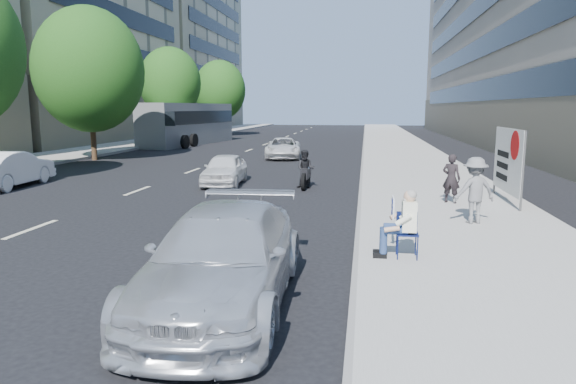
% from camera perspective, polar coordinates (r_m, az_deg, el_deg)
% --- Properties ---
extents(ground, '(160.00, 160.00, 0.00)m').
position_cam_1_polar(ground, '(9.81, -1.09, -8.20)').
color(ground, black).
rests_on(ground, ground).
extents(near_sidewalk, '(5.00, 120.00, 0.15)m').
position_cam_1_polar(near_sidewalk, '(29.46, 13.26, 3.49)').
color(near_sidewalk, '#9F9B95').
rests_on(near_sidewalk, ground).
extents(far_sidewalk, '(4.50, 120.00, 0.15)m').
position_cam_1_polar(far_sidewalk, '(34.61, -23.50, 3.80)').
color(far_sidewalk, '#9F9B95').
rests_on(far_sidewalk, ground).
extents(far_bldg_north, '(22.00, 28.00, 28.00)m').
position_cam_1_polar(far_bldg_north, '(78.69, -15.91, 17.08)').
color(far_bldg_north, '#C2B691').
rests_on(far_bldg_north, ground).
extents(tree_far_c, '(6.00, 6.00, 8.47)m').
position_cam_1_polar(tree_far_c, '(31.28, -21.22, 12.52)').
color(tree_far_c, '#382616').
rests_on(tree_far_c, ground).
extents(tree_far_d, '(4.80, 4.80, 7.65)m').
position_cam_1_polar(tree_far_d, '(42.14, -12.98, 11.75)').
color(tree_far_d, '#382616').
rests_on(tree_far_d, ground).
extents(tree_far_e, '(5.40, 5.40, 7.89)m').
position_cam_1_polar(tree_far_e, '(55.40, -7.59, 11.16)').
color(tree_far_e, '#382616').
rests_on(tree_far_e, ground).
extents(seated_protester, '(0.83, 1.12, 1.31)m').
position_cam_1_polar(seated_protester, '(9.91, 12.51, -3.03)').
color(seated_protester, '#121C50').
rests_on(seated_protester, near_sidewalk).
extents(jogger, '(1.18, 0.89, 1.63)m').
position_cam_1_polar(jogger, '(13.33, 20.02, 0.18)').
color(jogger, slate).
rests_on(jogger, near_sidewalk).
extents(pedestrian_woman, '(0.63, 0.55, 1.46)m').
position_cam_1_polar(pedestrian_woman, '(15.98, 17.68, 1.44)').
color(pedestrian_woman, black).
rests_on(pedestrian_woman, near_sidewalk).
extents(protest_banner, '(0.08, 3.06, 2.20)m').
position_cam_1_polar(protest_banner, '(16.72, 23.24, 3.25)').
color(protest_banner, '#4C4C4C').
rests_on(protest_banner, near_sidewalk).
extents(parked_sedan, '(2.23, 5.06, 1.45)m').
position_cam_1_polar(parked_sedan, '(7.84, -7.22, -7.29)').
color(parked_sedan, silver).
rests_on(parked_sedan, ground).
extents(white_sedan_near, '(1.67, 3.61, 1.20)m').
position_cam_1_polar(white_sedan_near, '(20.10, -7.06, 2.54)').
color(white_sedan_near, white).
rests_on(white_sedan_near, ground).
extents(white_sedan_mid, '(1.80, 4.25, 1.37)m').
position_cam_1_polar(white_sedan_mid, '(21.93, -28.59, 2.26)').
color(white_sedan_mid, white).
rests_on(white_sedan_mid, ground).
extents(white_sedan_far, '(2.53, 4.54, 1.20)m').
position_cam_1_polar(white_sedan_far, '(30.38, -0.54, 4.90)').
color(white_sedan_far, silver).
rests_on(white_sedan_far, ground).
extents(motorcycle, '(0.70, 2.04, 1.42)m').
position_cam_1_polar(motorcycle, '(19.03, 1.98, 2.34)').
color(motorcycle, black).
rests_on(motorcycle, ground).
extents(bus, '(4.19, 12.33, 3.30)m').
position_cam_1_polar(bus, '(42.83, -10.95, 7.42)').
color(bus, slate).
rests_on(bus, ground).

